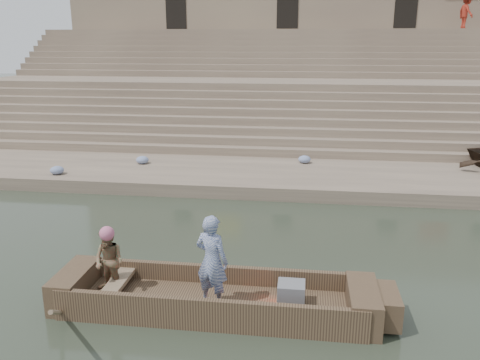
% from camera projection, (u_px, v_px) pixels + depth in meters
% --- Properties ---
extents(ground, '(120.00, 120.00, 0.00)m').
position_uv_depth(ground, '(338.00, 313.00, 8.55)').
color(ground, '#2C3629').
rests_on(ground, ground).
extents(lower_landing, '(32.00, 4.00, 0.40)m').
position_uv_depth(lower_landing, '(324.00, 179.00, 16.12)').
color(lower_landing, gray).
rests_on(lower_landing, ground).
extents(mid_landing, '(32.00, 3.00, 2.80)m').
position_uv_depth(mid_landing, '(320.00, 111.00, 22.94)').
color(mid_landing, gray).
rests_on(mid_landing, ground).
extents(upper_landing, '(32.00, 3.00, 5.20)m').
position_uv_depth(upper_landing, '(318.00, 75.00, 29.29)').
color(upper_landing, gray).
rests_on(upper_landing, ground).
extents(ghat_steps, '(32.00, 11.00, 5.20)m').
position_uv_depth(ghat_steps, '(320.00, 98.00, 24.45)').
color(ghat_steps, gray).
rests_on(ghat_steps, ground).
extents(building_wall, '(32.00, 5.07, 11.20)m').
position_uv_depth(building_wall, '(319.00, 25.00, 32.28)').
color(building_wall, gray).
rests_on(building_wall, ground).
extents(main_rowboat, '(5.00, 1.30, 0.22)m').
position_uv_depth(main_rowboat, '(214.00, 305.00, 8.60)').
color(main_rowboat, brown).
rests_on(main_rowboat, ground).
extents(rowboat_trim, '(6.04, 2.63, 1.85)m').
position_uv_depth(rowboat_trim, '(225.00, 296.00, 8.51)').
color(rowboat_trim, brown).
rests_on(rowboat_trim, ground).
extents(standing_man, '(0.69, 0.56, 1.62)m').
position_uv_depth(standing_man, '(212.00, 261.00, 8.19)').
color(standing_man, navy).
rests_on(standing_man, main_rowboat).
extents(rowing_man, '(0.68, 0.60, 1.18)m').
position_uv_depth(rowing_man, '(109.00, 261.00, 8.67)').
color(rowing_man, '#2B8352').
rests_on(rowing_man, main_rowboat).
extents(television, '(0.46, 0.42, 0.40)m').
position_uv_depth(television, '(291.00, 294.00, 8.34)').
color(television, slate).
rests_on(television, main_rowboat).
extents(pedestrian, '(0.95, 1.33, 1.86)m').
position_uv_depth(pedestrian, '(466.00, 12.00, 27.42)').
color(pedestrian, maroon).
rests_on(pedestrian, upper_landing).
extents(cloth_bundles, '(8.39, 3.04, 0.26)m').
position_uv_depth(cloth_bundles, '(171.00, 163.00, 16.82)').
color(cloth_bundles, '#3F5999').
rests_on(cloth_bundles, lower_landing).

